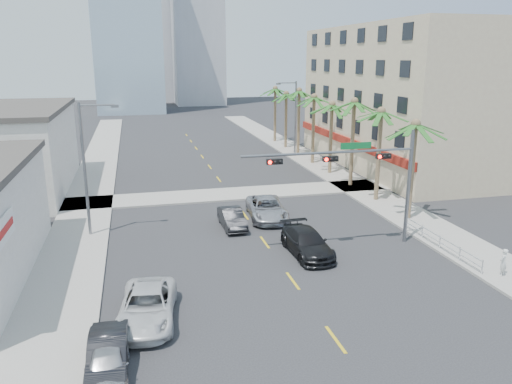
# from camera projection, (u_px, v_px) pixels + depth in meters

# --- Properties ---
(ground) EXTENTS (260.00, 260.00, 0.00)m
(ground) POSITION_uv_depth(u_px,v_px,m) (319.00, 317.00, 23.36)
(ground) COLOR #262628
(ground) RESTS_ON ground
(sidewalk_right) EXTENTS (4.00, 120.00, 0.15)m
(sidewalk_right) POSITION_uv_depth(u_px,v_px,m) (365.00, 191.00, 44.85)
(sidewalk_right) COLOR gray
(sidewalk_right) RESTS_ON ground
(sidewalk_left) EXTENTS (4.00, 120.00, 0.15)m
(sidewalk_left) POSITION_uv_depth(u_px,v_px,m) (86.00, 210.00, 39.33)
(sidewalk_left) COLOR gray
(sidewalk_left) RESTS_ON ground
(sidewalk_cross) EXTENTS (80.00, 4.00, 0.15)m
(sidewalk_cross) POSITION_uv_depth(u_px,v_px,m) (230.00, 194.00, 43.96)
(sidewalk_cross) COLOR gray
(sidewalk_cross) RESTS_ON ground
(building_right) EXTENTS (15.25, 28.00, 15.00)m
(building_right) POSITION_uv_depth(u_px,v_px,m) (413.00, 97.00, 54.57)
(building_right) COLOR tan
(building_right) RESTS_ON ground
(building_left_far) EXTENTS (11.00, 18.00, 7.20)m
(building_left_far) POSITION_uv_depth(u_px,v_px,m) (1.00, 152.00, 44.18)
(building_left_far) COLOR beige
(building_left_far) RESTS_ON ground
(tower_far_center) EXTENTS (16.00, 16.00, 42.00)m
(tower_far_center) POSITION_uv_depth(u_px,v_px,m) (146.00, 21.00, 134.33)
(tower_far_center) COLOR #ADADB2
(tower_far_center) RESTS_ON ground
(traffic_signal_mast) EXTENTS (11.12, 0.54, 7.20)m
(traffic_signal_mast) POSITION_uv_depth(u_px,v_px,m) (364.00, 169.00, 30.82)
(traffic_signal_mast) COLOR slate
(traffic_signal_mast) RESTS_ON ground
(palm_tree_0) EXTENTS (4.80, 4.80, 7.80)m
(palm_tree_0) POSITION_uv_depth(u_px,v_px,m) (416.00, 125.00, 35.42)
(palm_tree_0) COLOR brown
(palm_tree_0) RESTS_ON ground
(palm_tree_1) EXTENTS (4.80, 4.80, 8.16)m
(palm_tree_1) POSITION_uv_depth(u_px,v_px,m) (381.00, 113.00, 40.20)
(palm_tree_1) COLOR brown
(palm_tree_1) RESTS_ON ground
(palm_tree_2) EXTENTS (4.80, 4.80, 8.52)m
(palm_tree_2) POSITION_uv_depth(u_px,v_px,m) (354.00, 103.00, 44.99)
(palm_tree_2) COLOR brown
(palm_tree_2) RESTS_ON ground
(palm_tree_3) EXTENTS (4.80, 4.80, 7.80)m
(palm_tree_3) POSITION_uv_depth(u_px,v_px,m) (332.00, 105.00, 50.04)
(palm_tree_3) COLOR brown
(palm_tree_3) RESTS_ON ground
(palm_tree_4) EXTENTS (4.80, 4.80, 8.16)m
(palm_tree_4) POSITION_uv_depth(u_px,v_px,m) (314.00, 98.00, 54.82)
(palm_tree_4) COLOR brown
(palm_tree_4) RESTS_ON ground
(palm_tree_5) EXTENTS (4.80, 4.80, 8.52)m
(palm_tree_5) POSITION_uv_depth(u_px,v_px,m) (299.00, 91.00, 59.61)
(palm_tree_5) COLOR brown
(palm_tree_5) RESTS_ON ground
(palm_tree_6) EXTENTS (4.80, 4.80, 7.80)m
(palm_tree_6) POSITION_uv_depth(u_px,v_px,m) (286.00, 94.00, 64.66)
(palm_tree_6) COLOR brown
(palm_tree_6) RESTS_ON ground
(palm_tree_7) EXTENTS (4.80, 4.80, 8.16)m
(palm_tree_7) POSITION_uv_depth(u_px,v_px,m) (275.00, 89.00, 69.45)
(palm_tree_7) COLOR brown
(palm_tree_7) RESTS_ON ground
(streetlight_left) EXTENTS (2.55, 0.25, 9.00)m
(streetlight_left) POSITION_uv_depth(u_px,v_px,m) (87.00, 163.00, 32.63)
(streetlight_left) COLOR slate
(streetlight_left) RESTS_ON ground
(streetlight_right) EXTENTS (2.55, 0.25, 9.00)m
(streetlight_right) POSITION_uv_depth(u_px,v_px,m) (294.00, 114.00, 60.18)
(streetlight_right) COLOR slate
(streetlight_right) RESTS_ON ground
(guardrail) EXTENTS (0.08, 8.08, 1.00)m
(guardrail) POSITION_uv_depth(u_px,v_px,m) (440.00, 241.00, 31.18)
(guardrail) COLOR silver
(guardrail) RESTS_ON ground
(car_parked_near) EXTENTS (1.60, 3.93, 1.33)m
(car_parked_near) POSITION_uv_depth(u_px,v_px,m) (107.00, 364.00, 18.65)
(car_parked_near) COLOR #B2B3B7
(car_parked_near) RESTS_ON ground
(car_parked_mid) EXTENTS (1.54, 4.20, 1.37)m
(car_parked_mid) POSITION_uv_depth(u_px,v_px,m) (108.00, 354.00, 19.25)
(car_parked_mid) COLOR black
(car_parked_mid) RESTS_ON ground
(car_parked_far) EXTENTS (3.15, 5.64, 1.49)m
(car_parked_far) POSITION_uv_depth(u_px,v_px,m) (147.00, 306.00, 22.82)
(car_parked_far) COLOR silver
(car_parked_far) RESTS_ON ground
(car_lane_left) EXTENTS (1.54, 4.19, 1.37)m
(car_lane_left) POSITION_uv_depth(u_px,v_px,m) (232.00, 218.00, 35.46)
(car_lane_left) COLOR black
(car_lane_left) RESTS_ON ground
(car_lane_center) EXTENTS (3.18, 5.93, 1.58)m
(car_lane_center) POSITION_uv_depth(u_px,v_px,m) (267.00, 208.00, 37.39)
(car_lane_center) COLOR #B7B7BC
(car_lane_center) RESTS_ON ground
(car_lane_right) EXTENTS (2.31, 5.34, 1.53)m
(car_lane_right) POSITION_uv_depth(u_px,v_px,m) (307.00, 242.00, 30.60)
(car_lane_right) COLOR black
(car_lane_right) RESTS_ON ground
(pedestrian) EXTENTS (0.67, 0.62, 1.55)m
(pedestrian) POSITION_uv_depth(u_px,v_px,m) (503.00, 262.00, 27.26)
(pedestrian) COLOR silver
(pedestrian) RESTS_ON sidewalk_right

